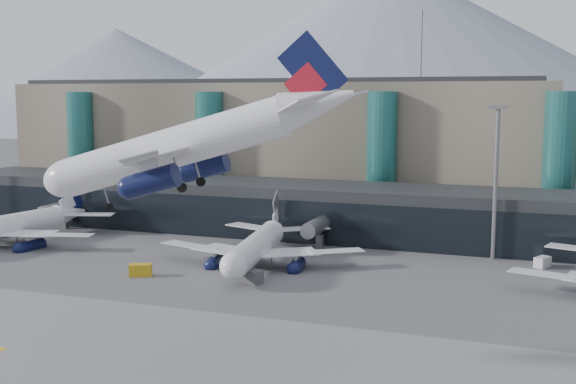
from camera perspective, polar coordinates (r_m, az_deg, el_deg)
The scene contains 14 objects.
ground at distance 88.13m, azimuth -6.88°, elevation -10.39°, with size 900.00×900.00×0.00m, color #515154.
runway_strip at distance 75.85m, azimuth -12.16°, elevation -13.54°, with size 400.00×40.00×0.04m, color slate.
runway_markings at distance 75.84m, azimuth -12.16°, elevation -13.51°, with size 128.00×1.00×0.02m.
concourse at distance 139.51m, azimuth 3.86°, elevation -1.54°, with size 170.00×27.00×10.00m.
terminal_main at distance 176.71m, azimuth -0.98°, elevation 3.84°, with size 130.00×30.00×31.00m.
teal_towers at distance 158.39m, azimuth 0.33°, elevation 2.87°, with size 116.40×19.40×46.00m.
mountain_ridge at distance 455.49m, azimuth 17.48°, elevation 9.64°, with size 910.00×400.00×110.00m.
lightmast_mid at distance 123.51m, azimuth 16.11°, elevation 1.41°, with size 3.00×1.20×25.60m.
hero_jet at distance 68.89m, azimuth -6.90°, elevation 4.71°, with size 33.70×34.17×11.04m.
jet_parked_left at distance 143.28m, azimuth -20.50°, elevation -1.92°, with size 37.15×37.54×12.13m.
jet_parked_mid at distance 117.88m, azimuth -2.20°, elevation -3.53°, with size 35.47×35.65×11.55m.
veh_c at distance 106.38m, azimuth -2.90°, elevation -6.66°, with size 3.36×1.77×1.87m, color #48484C.
veh_d at distance 122.29m, azimuth 19.46°, elevation -5.24°, with size 2.96×1.59×1.69m, color silver.
veh_h at distance 112.15m, azimuth -11.57°, elevation -6.06°, with size 3.34×1.76×1.85m, color gold.
Camera 1 is at (38.28, -74.57, 27.22)m, focal length 45.00 mm.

